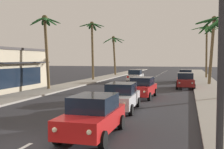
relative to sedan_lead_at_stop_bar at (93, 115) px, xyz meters
The scene contains 15 objects.
ground_plane 2.93m from the sedan_lead_at_stop_bar, 132.77° to the right, with size 220.00×220.00×0.00m, color #2D2D33.
sidewalk_right 18.90m from the sedan_lead_at_stop_bar, 71.81° to the left, with size 3.20×110.00×0.14m, color #9E998E.
sidewalk_left 20.41m from the sedan_lead_at_stop_bar, 118.40° to the left, with size 3.20×110.00×0.14m, color #9E998E.
lane_markings 18.28m from the sedan_lead_at_stop_bar, 94.54° to the left, with size 4.28×89.46×0.01m.
sedan_lead_at_stop_bar is the anchor object (origin of this frame).
sedan_third_in_queue 5.91m from the sedan_lead_at_stop_bar, 92.25° to the left, with size 2.07×4.50×1.68m.
sedan_fifth_in_queue 11.81m from the sedan_lead_at_stop_bar, 89.40° to the left, with size 2.10×4.51×1.68m.
sedan_oncoming_far 27.81m from the sedan_lead_at_stop_bar, 96.97° to the left, with size 2.03×4.48×1.68m.
sedan_parked_nearest_kerb 29.56m from the sedan_lead_at_stop_bar, 83.40° to the left, with size 2.00×4.47×1.68m.
sedan_parked_mid_kerb 20.60m from the sedan_lead_at_stop_bar, 80.40° to the left, with size 2.07×4.50×1.68m.
palm_left_second 18.89m from the sedan_lead_at_stop_bar, 124.51° to the left, with size 3.27×3.36×7.62m.
palm_left_third 30.40m from the sedan_lead_at_stop_bar, 109.39° to the left, with size 3.78×3.54×8.65m.
palm_left_farthest 42.78m from the sedan_lead_at_stop_bar, 103.76° to the left, with size 4.39×4.15×7.58m.
palm_right_third 26.36m from the sedan_lead_at_stop_bar, 75.45° to the left, with size 4.33×4.03×8.32m.
palm_right_farthest 38.70m from the sedan_lead_at_stop_bar, 80.10° to the left, with size 4.99×4.79×8.80m.
Camera 1 is at (5.64, -8.65, 3.16)m, focal length 44.78 mm.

